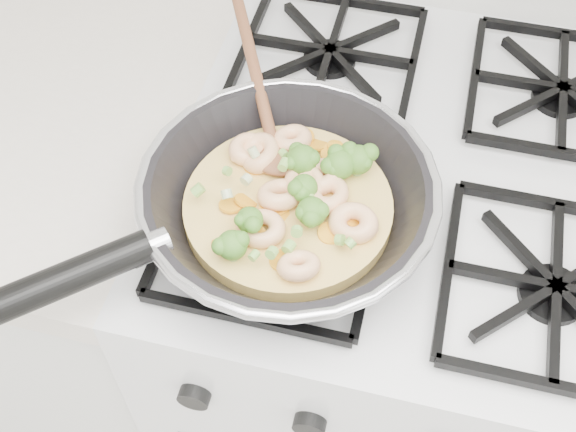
# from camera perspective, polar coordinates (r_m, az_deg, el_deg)

# --- Properties ---
(stove) EXTENTS (0.60, 0.60, 0.92)m
(stove) POSITION_cam_1_polar(r_m,az_deg,el_deg) (1.25, 7.66, -9.26)
(stove) COLOR white
(stove) RESTS_ON ground
(skillet) EXTENTS (0.41, 0.50, 0.10)m
(skillet) POSITION_cam_1_polar(r_m,az_deg,el_deg) (0.77, -0.26, 1.29)
(skillet) COLOR black
(skillet) RESTS_ON stove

